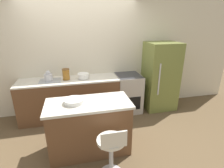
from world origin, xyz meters
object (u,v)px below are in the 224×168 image
object	(u,v)px
kettle	(48,77)
mixing_bowl	(83,76)
refrigerator	(160,76)
oven_range	(128,93)
stool_chair	(111,152)

from	to	relation	value
kettle	mixing_bowl	xyz separation A→B (m)	(0.72, 0.00, -0.03)
kettle	refrigerator	bearing A→B (deg)	-0.17
refrigerator	kettle	size ratio (longest dim) A/B	7.38
oven_range	stool_chair	size ratio (longest dim) A/B	1.07
stool_chair	kettle	size ratio (longest dim) A/B	3.83
stool_chair	mixing_bowl	world-z (taller)	mixing_bowl
stool_chair	oven_range	bearing A→B (deg)	65.56
mixing_bowl	kettle	bearing A→B (deg)	180.00
refrigerator	stool_chair	xyz separation A→B (m)	(-1.64, -1.82, -0.38)
refrigerator	stool_chair	distance (m)	2.48
kettle	mixing_bowl	distance (m)	0.72
oven_range	stool_chair	bearing A→B (deg)	-114.44
oven_range	mixing_bowl	bearing A→B (deg)	-179.76
stool_chair	mixing_bowl	bearing A→B (deg)	96.51
refrigerator	mixing_bowl	size ratio (longest dim) A/B	6.74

